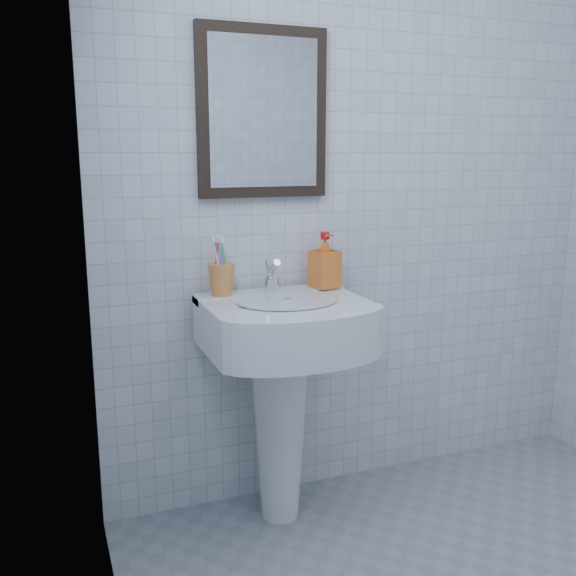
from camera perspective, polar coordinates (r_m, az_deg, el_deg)
name	(u,v)px	position (r m, az deg, el deg)	size (l,w,h in m)	color
wall_back	(364,192)	(2.66, 6.77, 8.51)	(2.20, 0.02, 2.50)	silver
wall_left	(131,244)	(1.16, -13.76, 3.79)	(0.02, 2.40, 2.50)	silver
washbasin	(282,372)	(2.42, -0.54, -7.51)	(0.58, 0.43, 0.90)	white
faucet	(272,278)	(2.42, -1.45, 0.87)	(0.05, 0.12, 0.13)	silver
toothbrush_cup	(221,279)	(2.38, -5.94, 0.76)	(0.10, 0.10, 0.12)	orange
soap_dispenser	(325,260)	(2.50, 3.28, 2.48)	(0.10, 0.10, 0.21)	#E95616
wall_mirror	(263,113)	(2.46, -2.25, 15.29)	(0.50, 0.04, 0.62)	black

